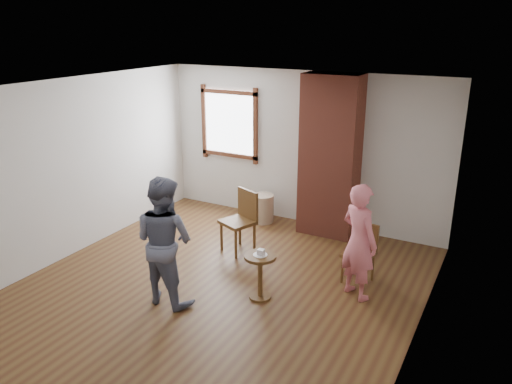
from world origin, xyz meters
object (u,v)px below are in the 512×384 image
dining_chair_left (242,217)px  dining_chair_right (361,249)px  stoneware_crock (263,208)px  person_pink (359,242)px  man (164,241)px  side_table (260,269)px

dining_chair_left → dining_chair_right: size_ratio=1.18×
stoneware_crock → person_pink: 2.79m
dining_chair_left → person_pink: bearing=7.9°
stoneware_crock → person_pink: (2.20, -1.64, 0.51)m
dining_chair_right → person_pink: person_pink is taller
man → side_table: bearing=-145.3°
person_pink → dining_chair_right: bearing=-49.4°
side_table → man: size_ratio=0.37×
side_table → stoneware_crock: bearing=116.8°
dining_chair_right → man: (-1.98, -1.65, 0.36)m
dining_chair_left → dining_chair_right: (1.88, -0.06, -0.08)m
dining_chair_right → person_pink: size_ratio=0.53×
dining_chair_right → side_table: size_ratio=1.34×
dining_chair_right → side_table: dining_chair_right is taller
dining_chair_left → person_pink: 2.03m
stoneware_crock → side_table: 2.56m
dining_chair_left → person_pink: person_pink is taller
stoneware_crock → dining_chair_right: 2.46m
side_table → man: man is taller
stoneware_crock → side_table: (1.15, -2.28, 0.16)m
man → person_pink: (2.06, 1.23, -0.06)m
dining_chair_right → man: size_ratio=0.49×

